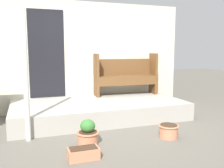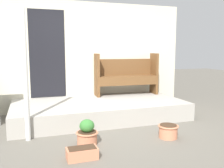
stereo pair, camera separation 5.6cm
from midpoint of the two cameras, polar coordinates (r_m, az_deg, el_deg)
The scene contains 8 objects.
ground_plane at distance 4.68m, azimuth -0.47°, elevation -10.47°, with size 24.00×24.00×0.00m, color #666056.
porch_slab at distance 5.44m, azimuth -2.61°, elevation -5.87°, with size 3.61×1.72×0.36m.
house_wall at distance 6.14m, azimuth -5.35°, elevation 6.27°, with size 4.81×0.08×2.60m.
support_post at distance 4.16m, azimuth -18.83°, elevation 1.72°, with size 0.08×0.08×2.11m.
bench at distance 6.17m, azimuth 3.48°, elevation 2.38°, with size 1.56×0.49×1.02m.
flower_pot_left at distance 3.97m, azimuth -5.31°, elevation -11.23°, with size 0.35×0.35×0.40m.
flower_pot_middle at distance 4.36m, azimuth 13.09°, elevation -10.34°, with size 0.35×0.35×0.22m.
planter_box_rect at distance 3.52m, azimuth -6.38°, elevation -15.45°, with size 0.42×0.22×0.16m.
Camera 2 is at (-1.36, -4.23, 1.47)m, focal length 40.00 mm.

